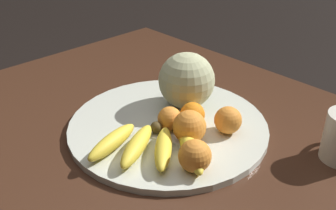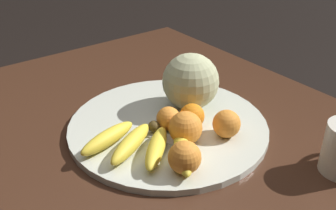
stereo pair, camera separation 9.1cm
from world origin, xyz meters
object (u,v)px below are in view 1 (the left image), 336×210
(orange_back_right, at_px, (195,156))
(orange_mid_center, at_px, (189,127))
(banana_bunch, at_px, (151,146))
(orange_front_right, at_px, (192,115))
(fruit_bowl, at_px, (168,126))
(produce_tag, at_px, (167,138))
(orange_back_left, at_px, (228,120))
(kitchen_table, at_px, (151,170))
(orange_front_left, at_px, (170,119))
(melon, at_px, (187,80))

(orange_back_right, bearing_deg, orange_mid_center, -40.28)
(banana_bunch, xyz_separation_m, orange_front_right, (0.02, -0.14, 0.01))
(fruit_bowl, distance_m, produce_tag, 0.06)
(orange_back_left, bearing_deg, fruit_bowl, 30.96)
(fruit_bowl, xyz_separation_m, banana_bunch, (-0.06, 0.11, 0.03))
(orange_front_right, bearing_deg, kitchen_table, 59.05)
(fruit_bowl, height_order, orange_back_right, orange_back_right)
(produce_tag, bearing_deg, orange_front_right, -112.81)
(banana_bunch, height_order, orange_back_right, orange_back_right)
(kitchen_table, height_order, orange_front_left, orange_front_left)
(orange_back_left, bearing_deg, melon, -8.03)
(orange_mid_center, relative_size, orange_back_right, 1.11)
(orange_mid_center, height_order, orange_back_right, orange_mid_center)
(melon, distance_m, banana_bunch, 0.23)
(orange_back_right, bearing_deg, orange_back_left, -75.13)
(fruit_bowl, distance_m, orange_front_left, 0.04)
(fruit_bowl, xyz_separation_m, orange_front_left, (-0.02, 0.01, 0.04))
(orange_front_left, height_order, orange_front_right, orange_front_right)
(melon, xyz_separation_m, orange_mid_center, (-0.12, 0.11, -0.03))
(orange_front_left, bearing_deg, kitchen_table, 54.59)
(orange_back_left, bearing_deg, kitchen_table, 44.46)
(fruit_bowl, relative_size, melon, 3.34)
(orange_front_left, xyz_separation_m, orange_front_right, (-0.03, -0.05, 0.00))
(fruit_bowl, bearing_deg, orange_mid_center, 168.61)
(orange_back_right, bearing_deg, orange_front_right, -45.16)
(orange_front_left, relative_size, orange_back_left, 0.89)
(banana_bunch, relative_size, orange_mid_center, 3.39)
(orange_mid_center, bearing_deg, orange_front_right, -52.62)
(melon, height_order, orange_front_right, melon)
(melon, xyz_separation_m, orange_back_left, (-0.15, 0.02, -0.04))
(fruit_bowl, xyz_separation_m, orange_back_left, (-0.12, -0.07, 0.04))
(orange_back_left, relative_size, orange_back_right, 0.95)
(orange_front_right, height_order, orange_back_right, orange_back_right)
(orange_front_right, relative_size, orange_mid_center, 0.79)
(melon, xyz_separation_m, banana_bunch, (-0.09, 0.20, -0.05))
(fruit_bowl, height_order, produce_tag, produce_tag)
(kitchen_table, xyz_separation_m, produce_tag, (-0.05, -0.01, 0.12))
(orange_back_left, bearing_deg, orange_back_right, 104.87)
(kitchen_table, xyz_separation_m, orange_front_right, (-0.05, -0.09, 0.15))
(orange_back_left, relative_size, produce_tag, 0.61)
(kitchen_table, xyz_separation_m, orange_front_left, (-0.03, -0.04, 0.14))
(banana_bunch, relative_size, produce_tag, 2.43)
(orange_front_right, bearing_deg, melon, -37.48)
(orange_mid_center, bearing_deg, orange_back_right, 139.72)
(produce_tag, bearing_deg, orange_back_left, -144.69)
(kitchen_table, height_order, produce_tag, produce_tag)
(orange_front_left, bearing_deg, orange_mid_center, 177.51)
(banana_bunch, bearing_deg, orange_front_right, 150.12)
(orange_mid_center, relative_size, produce_tag, 0.72)
(melon, xyz_separation_m, orange_front_right, (-0.08, 0.06, -0.04))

